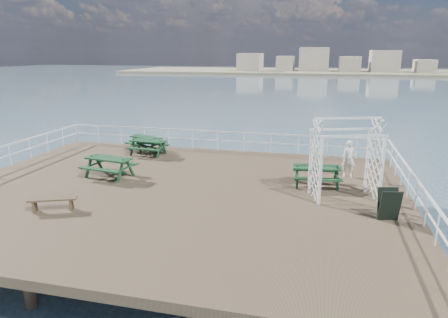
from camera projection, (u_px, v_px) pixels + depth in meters
ground at (175, 193)px, 15.92m from camera, size 18.00×14.00×0.30m
sea_backdrop at (345, 69)px, 138.89m from camera, size 300.00×300.00×9.20m
railing at (193, 153)px, 18.08m from camera, size 17.77×13.76×1.10m
picnic_table_a at (148, 144)px, 21.11m from camera, size 1.97×1.64×0.90m
picnic_table_b at (146, 141)px, 21.95m from camera, size 2.32×2.13×0.91m
picnic_table_c at (317, 172)px, 16.24m from camera, size 2.04×1.71×0.92m
picnic_table_d at (109, 163)px, 17.39m from camera, size 2.24×1.92×0.98m
flat_bench_near at (53, 201)px, 13.71m from camera, size 1.63×0.97×0.46m
trellis_arbor at (345, 163)px, 14.71m from camera, size 2.74×2.01×3.05m
sandwich_board at (389, 205)px, 12.88m from camera, size 0.74×0.61×1.08m
person at (349, 159)px, 17.34m from camera, size 0.59×0.39×1.62m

